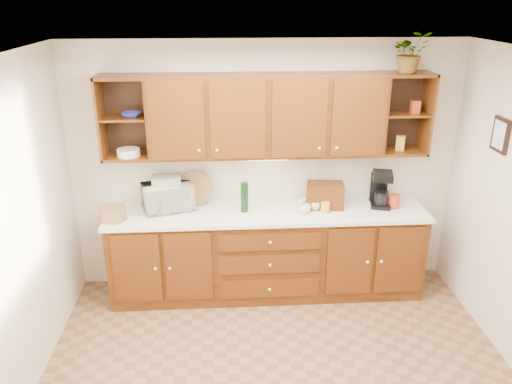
{
  "coord_description": "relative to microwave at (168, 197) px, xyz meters",
  "views": [
    {
      "loc": [
        -0.41,
        -3.16,
        2.99
      ],
      "look_at": [
        -0.14,
        1.15,
        1.27
      ],
      "focal_mm": 35.0,
      "sensor_mm": 36.0,
      "label": 1
    }
  ],
  "objects": [
    {
      "name": "bowl_stack",
      "position": [
        -0.29,
        0.0,
        0.85
      ],
      "size": [
        0.2,
        0.2,
        0.05
      ],
      "primitive_type": "imported",
      "rotation": [
        0.0,
        0.0,
        -0.1
      ],
      "color": "#282F95",
      "rests_on": "upper_cabinets"
    },
    {
      "name": "pantry_box_red",
      "position": [
        2.46,
        -0.01,
        0.89
      ],
      "size": [
        0.08,
        0.07,
        0.12
      ],
      "primitive_type": "cube",
      "rotation": [
        0.0,
        0.0,
        0.02
      ],
      "color": "#A83618",
      "rests_on": "upper_cabinets"
    },
    {
      "name": "framed_picture",
      "position": [
        2.99,
        -0.67,
        0.77
      ],
      "size": [
        0.03,
        0.24,
        0.3
      ],
      "primitive_type": "cube",
      "color": "black",
      "rests_on": "right_wall"
    },
    {
      "name": "bread_box",
      "position": [
        1.61,
        -0.05,
        -0.01
      ],
      "size": [
        0.39,
        0.27,
        0.26
      ],
      "primitive_type": "cube",
      "rotation": [
        0.0,
        0.0,
        -0.11
      ],
      "color": "#381906",
      "rests_on": "countertop"
    },
    {
      "name": "coffee_maker",
      "position": [
        2.19,
        -0.04,
        0.04
      ],
      "size": [
        0.25,
        0.29,
        0.37
      ],
      "rotation": [
        0.0,
        0.0,
        -0.24
      ],
      "color": "black",
      "rests_on": "countertop"
    },
    {
      "name": "back_wall",
      "position": [
        1.01,
        0.18,
        0.22
      ],
      "size": [
        4.0,
        0.0,
        4.0
      ],
      "primitive_type": "plane",
      "rotation": [
        1.57,
        0.0,
        0.0
      ],
      "color": "beige",
      "rests_on": "floor"
    },
    {
      "name": "canister_yellow",
      "position": [
        1.58,
        -0.2,
        -0.08
      ],
      "size": [
        0.11,
        0.11,
        0.11
      ],
      "primitive_type": "cylinder",
      "rotation": [
        0.0,
        0.0,
        0.33
      ],
      "color": "gold",
      "rests_on": "countertop"
    },
    {
      "name": "towel_stack",
      "position": [
        0.0,
        0.0,
        0.18
      ],
      "size": [
        0.3,
        0.23,
        0.08
      ],
      "primitive_type": "cube",
      "rotation": [
        0.0,
        0.0,
        0.07
      ],
      "color": "#D1BC62",
      "rests_on": "microwave"
    },
    {
      "name": "base_cabinets",
      "position": [
        1.01,
        -0.12,
        -0.63
      ],
      "size": [
        3.2,
        0.6,
        0.9
      ],
      "primitive_type": "cube",
      "color": "#381906",
      "rests_on": "floor"
    },
    {
      "name": "wicker_basket",
      "position": [
        -0.51,
        -0.23,
        -0.07
      ],
      "size": [
        0.28,
        0.28,
        0.13
      ],
      "primitive_type": "cylinder",
      "rotation": [
        0.0,
        0.0,
        -0.09
      ],
      "color": "#A87F46",
      "rests_on": "countertop"
    },
    {
      "name": "microwave",
      "position": [
        0.0,
        0.0,
        0.0
      ],
      "size": [
        0.57,
        0.47,
        0.27
      ],
      "primitive_type": "imported",
      "rotation": [
        0.0,
        0.0,
        0.32
      ],
      "color": "beige",
      "rests_on": "countertop"
    },
    {
      "name": "canister_red",
      "position": [
        2.31,
        -0.12,
        -0.06
      ],
      "size": [
        0.14,
        0.14,
        0.14
      ],
      "primitive_type": "cylinder",
      "rotation": [
        0.0,
        0.0,
        0.32
      ],
      "color": "#A83618",
      "rests_on": "countertop"
    },
    {
      "name": "countertop",
      "position": [
        1.01,
        -0.13,
        -0.16
      ],
      "size": [
        3.24,
        0.64,
        0.04
      ],
      "primitive_type": "cube",
      "color": "white",
      "rests_on": "base_cabinets"
    },
    {
      "name": "potted_plant",
      "position": [
        2.35,
        -0.01,
        1.41
      ],
      "size": [
        0.35,
        0.3,
        0.38
      ],
      "primitive_type": "imported",
      "rotation": [
        0.0,
        0.0,
        -0.01
      ],
      "color": "#999999",
      "rests_on": "upper_cabinets"
    },
    {
      "name": "undercabinet_light",
      "position": [
        1.01,
        -0.03,
        0.39
      ],
      "size": [
        0.4,
        0.05,
        0.02
      ],
      "primitive_type": "cube",
      "color": "white",
      "rests_on": "upper_cabinets"
    },
    {
      "name": "woven_tray",
      "position": [
        0.28,
        0.09,
        -0.13
      ],
      "size": [
        0.37,
        0.13,
        0.36
      ],
      "primitive_type": "cylinder",
      "rotation": [
        1.36,
        0.0,
        -0.09
      ],
      "color": "#A87F46",
      "rests_on": "countertop"
    },
    {
      "name": "plate_stack",
      "position": [
        -0.34,
        -0.02,
        0.48
      ],
      "size": [
        0.25,
        0.25,
        0.07
      ],
      "primitive_type": "cylinder",
      "rotation": [
        0.0,
        0.0,
        0.13
      ],
      "color": "white",
      "rests_on": "upper_cabinets"
    },
    {
      "name": "ceiling",
      "position": [
        1.01,
        -1.57,
        1.52
      ],
      "size": [
        4.0,
        4.0,
        0.0
      ],
      "primitive_type": "plane",
      "rotation": [
        3.14,
        0.0,
        0.0
      ],
      "color": "white",
      "rests_on": "back_wall"
    },
    {
      "name": "mug_tree",
      "position": [
        1.41,
        -0.11,
        -0.09
      ],
      "size": [
        0.25,
        0.27,
        0.31
      ],
      "rotation": [
        0.0,
        0.0,
        0.08
      ],
      "color": "#381906",
      "rests_on": "countertop"
    },
    {
      "name": "canister_white",
      "position": [
        1.59,
        -0.02,
        -0.05
      ],
      "size": [
        0.1,
        0.1,
        0.16
      ],
      "primitive_type": "cylinder",
      "rotation": [
        0.0,
        0.0,
        0.13
      ],
      "color": "white",
      "rests_on": "countertop"
    },
    {
      "name": "upper_cabinets",
      "position": [
        1.02,
        0.02,
        0.82
      ],
      "size": [
        3.2,
        0.33,
        0.8
      ],
      "color": "#381906",
      "rests_on": "back_wall"
    },
    {
      "name": "wine_bottle",
      "position": [
        0.78,
        -0.11,
        0.02
      ],
      "size": [
        0.08,
        0.08,
        0.31
      ],
      "primitive_type": "cylinder",
      "rotation": [
        0.0,
        0.0,
        -0.05
      ],
      "color": "black",
      "rests_on": "countertop"
    },
    {
      "name": "pantry_box_yellow",
      "position": [
        2.35,
        0.0,
        0.52
      ],
      "size": [
        0.1,
        0.09,
        0.15
      ],
      "primitive_type": "cube",
      "rotation": [
        0.0,
        0.0,
        -0.38
      ],
      "color": "gold",
      "rests_on": "upper_cabinets"
    }
  ]
}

